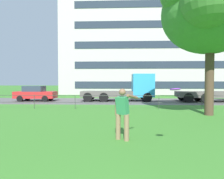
% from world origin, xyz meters
% --- Properties ---
extents(street_strip, '(80.00, 7.06, 0.01)m').
position_xyz_m(street_strip, '(0.00, 19.45, 0.00)').
color(street_strip, '#565454').
rests_on(street_strip, ground).
extents(park_fence, '(29.57, 0.04, 1.00)m').
position_xyz_m(park_fence, '(0.00, 13.20, 0.66)').
color(park_fence, '#333833').
rests_on(park_fence, ground).
extents(tree_large_lawn, '(5.66, 6.02, 8.56)m').
position_xyz_m(tree_large_lawn, '(4.98, 10.51, 5.99)').
color(tree_large_lawn, '#4C3828').
rests_on(tree_large_lawn, ground).
extents(person_thrower, '(0.78, 0.66, 1.65)m').
position_xyz_m(person_thrower, '(0.33, 5.72, 0.89)').
color(person_thrower, '#846B4C').
rests_on(person_thrower, ground).
extents(frisbee, '(0.31, 0.31, 0.07)m').
position_xyz_m(frisbee, '(1.68, 4.61, 1.67)').
color(frisbee, purple).
extents(car_red_left, '(4.03, 1.87, 1.54)m').
position_xyz_m(car_red_left, '(-8.40, 19.05, 0.78)').
color(car_red_left, red).
rests_on(car_red_left, ground).
extents(flatbed_truck_center, '(7.34, 2.52, 2.75)m').
position_xyz_m(flatbed_truck_center, '(1.07, 19.53, 1.22)').
color(flatbed_truck_center, '#2D99D1').
rests_on(flatbed_truck_center, ground).
extents(apartment_building_background, '(33.06, 15.74, 18.90)m').
position_xyz_m(apartment_building_background, '(6.97, 37.42, 9.45)').
color(apartment_building_background, '#B7B2AD').
rests_on(apartment_building_background, ground).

